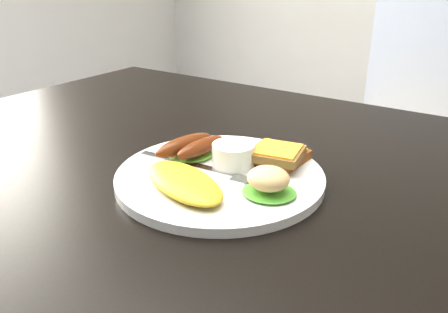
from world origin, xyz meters
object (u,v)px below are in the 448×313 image
object	(u,v)px
dining_chair	(409,137)
plate	(220,176)
dining_table	(227,167)
person	(255,53)

from	to	relation	value
dining_chair	plate	world-z (taller)	plate
dining_chair	plate	size ratio (longest dim) A/B	1.68
dining_table	plate	distance (m)	0.09
dining_table	person	world-z (taller)	person
dining_chair	plate	bearing A→B (deg)	-89.70
dining_table	person	distance (m)	0.51
dining_table	plate	size ratio (longest dim) A/B	4.23
dining_table	dining_chair	world-z (taller)	dining_table
dining_table	dining_chair	xyz separation A→B (m)	(0.07, 1.10, -0.28)
person	plate	distance (m)	0.59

